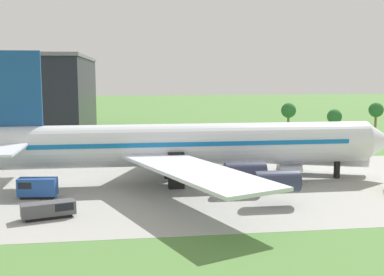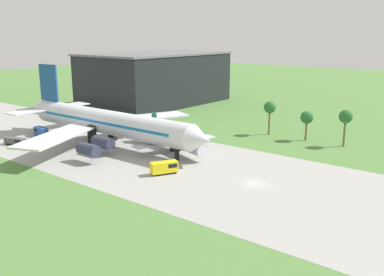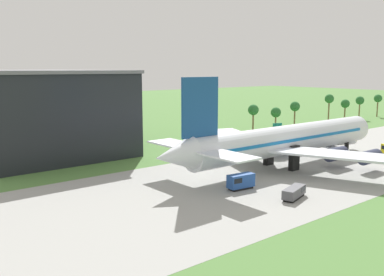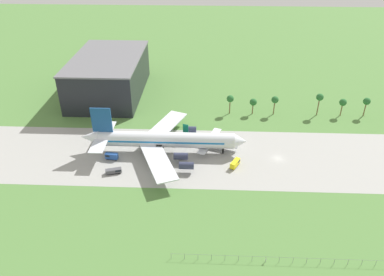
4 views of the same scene
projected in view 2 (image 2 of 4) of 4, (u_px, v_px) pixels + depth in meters
ground_plane at (254, 184)px, 86.35m from camera, size 600.00×600.00×0.00m
taxiway_strip at (254, 184)px, 86.35m from camera, size 320.00×44.00×0.02m
jet_airliner at (106, 122)px, 116.28m from camera, size 70.78×58.11×20.48m
regional_aircraft at (175, 141)px, 109.88m from camera, size 25.08×22.86×8.23m
baggage_tug at (16, 141)px, 115.86m from camera, size 6.57×3.71×1.97m
fuel_truck at (165, 167)px, 91.94m from camera, size 4.47×6.08×2.74m
catering_van at (41, 132)px, 125.16m from camera, size 5.42×2.59×2.83m
terminal_building at (156, 78)px, 182.94m from camera, size 36.72×61.20×21.56m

